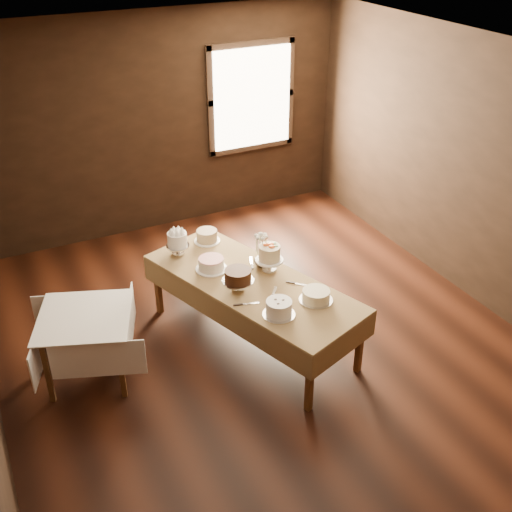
# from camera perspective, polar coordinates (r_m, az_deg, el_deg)

# --- Properties ---
(floor) EXTENTS (5.00, 6.00, 0.01)m
(floor) POSITION_cam_1_polar(r_m,az_deg,el_deg) (6.30, 0.82, -8.31)
(floor) COLOR black
(floor) RESTS_ON ground
(ceiling) EXTENTS (5.00, 6.00, 0.01)m
(ceiling) POSITION_cam_1_polar(r_m,az_deg,el_deg) (5.04, 1.06, 17.36)
(ceiling) COLOR beige
(ceiling) RESTS_ON wall_back
(wall_back) EXTENTS (5.00, 0.02, 2.80)m
(wall_back) POSITION_cam_1_polar(r_m,az_deg,el_deg) (8.11, -9.01, 11.80)
(wall_back) COLOR black
(wall_back) RESTS_ON ground
(wall_right) EXTENTS (0.02, 6.00, 2.80)m
(wall_right) POSITION_cam_1_polar(r_m,az_deg,el_deg) (6.94, 19.77, 7.12)
(wall_right) COLOR black
(wall_right) RESTS_ON ground
(window) EXTENTS (1.10, 0.05, 1.30)m
(window) POSITION_cam_1_polar(r_m,az_deg,el_deg) (8.45, -0.36, 14.36)
(window) COLOR #FFEABF
(window) RESTS_ON wall_back
(display_table) EXTENTS (1.59, 2.44, 0.71)m
(display_table) POSITION_cam_1_polar(r_m,az_deg,el_deg) (6.01, -0.37, -2.74)
(display_table) COLOR #4F2F15
(display_table) RESTS_ON ground
(side_table) EXTENTS (1.05, 1.05, 0.68)m
(side_table) POSITION_cam_1_polar(r_m,az_deg,el_deg) (5.80, -15.47, -5.96)
(side_table) COLOR #4F2F15
(side_table) RESTS_ON ground
(cake_meringue) EXTENTS (0.25, 0.25, 0.26)m
(cake_meringue) POSITION_cam_1_polar(r_m,az_deg,el_deg) (6.42, -7.23, 1.08)
(cake_meringue) COLOR silver
(cake_meringue) RESTS_ON display_table
(cake_speckled) EXTENTS (0.31, 0.31, 0.13)m
(cake_speckled) POSITION_cam_1_polar(r_m,az_deg,el_deg) (6.65, -4.55, 1.82)
(cake_speckled) COLOR white
(cake_speckled) RESTS_ON display_table
(cake_lattice) EXTENTS (0.35, 0.35, 0.12)m
(cake_lattice) POSITION_cam_1_polar(r_m,az_deg,el_deg) (6.15, -4.14, -0.80)
(cake_lattice) COLOR white
(cake_lattice) RESTS_ON display_table
(cake_chocolate) EXTENTS (0.33, 0.33, 0.22)m
(cake_chocolate) POSITION_cam_1_polar(r_m,az_deg,el_deg) (5.81, -1.67, -2.25)
(cake_chocolate) COLOR silver
(cake_chocolate) RESTS_ON display_table
(cake_flowers) EXTENTS (0.28, 0.28, 0.28)m
(cake_flowers) POSITION_cam_1_polar(r_m,az_deg,el_deg) (6.09, 1.24, -0.30)
(cake_flowers) COLOR white
(cake_flowers) RESTS_ON display_table
(cake_swirl) EXTENTS (0.31, 0.31, 0.15)m
(cake_swirl) POSITION_cam_1_polar(r_m,az_deg,el_deg) (5.48, 2.12, -4.86)
(cake_swirl) COLOR silver
(cake_swirl) RESTS_ON display_table
(cake_cream) EXTENTS (0.35, 0.35, 0.11)m
(cake_cream) POSITION_cam_1_polar(r_m,az_deg,el_deg) (5.70, 5.55, -3.67)
(cake_cream) COLOR silver
(cake_cream) RESTS_ON display_table
(cake_server_a) EXTENTS (0.17, 0.20, 0.01)m
(cake_server_a) POSITION_cam_1_polar(r_m,az_deg,el_deg) (5.84, 1.72, -3.21)
(cake_server_a) COLOR silver
(cake_server_a) RESTS_ON display_table
(cake_server_b) EXTENTS (0.19, 0.18, 0.01)m
(cake_server_b) POSITION_cam_1_polar(r_m,az_deg,el_deg) (5.94, 4.32, -2.64)
(cake_server_b) COLOR silver
(cake_server_b) RESTS_ON display_table
(cake_server_c) EXTENTS (0.11, 0.23, 0.01)m
(cake_server_c) POSITION_cam_1_polar(r_m,az_deg,el_deg) (6.08, -2.59, -1.73)
(cake_server_c) COLOR silver
(cake_server_c) RESTS_ON display_table
(cake_server_d) EXTENTS (0.11, 0.23, 0.01)m
(cake_server_d) POSITION_cam_1_polar(r_m,az_deg,el_deg) (6.30, -0.45, -0.43)
(cake_server_d) COLOR silver
(cake_server_d) RESTS_ON display_table
(cake_server_e) EXTENTS (0.24, 0.09, 0.01)m
(cake_server_e) POSITION_cam_1_polar(r_m,az_deg,el_deg) (5.66, -0.46, -4.39)
(cake_server_e) COLOR silver
(cake_server_e) RESTS_ON display_table
(flower_vase) EXTENTS (0.18, 0.18, 0.15)m
(flower_vase) POSITION_cam_1_polar(r_m,az_deg,el_deg) (6.19, 0.48, -0.28)
(flower_vase) COLOR #2D2823
(flower_vase) RESTS_ON display_table
(flower_bouquet) EXTENTS (0.14, 0.14, 0.20)m
(flower_bouquet) POSITION_cam_1_polar(r_m,az_deg,el_deg) (6.09, 0.49, 1.30)
(flower_bouquet) COLOR white
(flower_bouquet) RESTS_ON flower_vase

